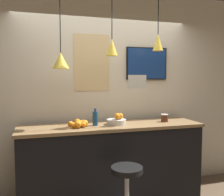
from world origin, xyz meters
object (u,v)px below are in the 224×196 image
bar_stool (127,189)px  mounted_tv (147,64)px  juice_bottle (95,118)px  spread_jar (165,118)px  fruit_bowl (117,120)px

bar_stool → mounted_tv: 1.85m
juice_bottle → spread_jar: (0.99, 0.00, -0.04)m
spread_jar → mounted_tv: (-0.12, 0.36, 0.77)m
spread_jar → mounted_tv: size_ratio=0.16×
bar_stool → spread_jar: bearing=38.1°
fruit_bowl → bar_stool: bearing=-97.4°
fruit_bowl → juice_bottle: (-0.29, -0.00, 0.04)m
mounted_tv → spread_jar: bearing=-71.9°
bar_stool → juice_bottle: juice_bottle is taller
juice_bottle → mounted_tv: mounted_tv is taller
spread_jar → mounted_tv: 0.86m
juice_bottle → spread_jar: bearing=0.0°
spread_jar → mounted_tv: mounted_tv is taller
fruit_bowl → juice_bottle: size_ratio=1.14×
fruit_bowl → juice_bottle: bearing=-179.6°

